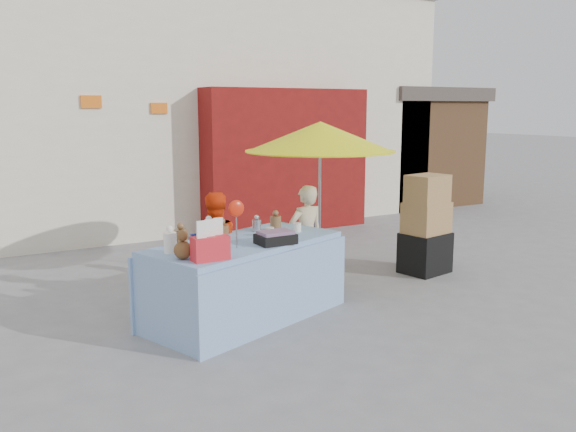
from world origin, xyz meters
TOP-DOWN VIEW (x-y plane):
  - ground at (0.00, 0.00)m, footprint 80.00×80.00m
  - backdrop at (0.52, 7.52)m, footprint 14.00×8.00m
  - market_table at (-0.66, 0.21)m, footprint 2.45×1.71m
  - chair_left at (-0.75, 0.67)m, footprint 0.49×0.48m
  - chair_right at (0.50, 0.67)m, footprint 0.49×0.48m
  - vendor_orange at (-0.75, 0.80)m, footprint 0.65×0.51m
  - vendor_beige at (0.50, 0.80)m, footprint 0.49×0.33m
  - umbrella at (0.80, 0.95)m, footprint 1.90×1.90m
  - box_stack at (2.32, 0.61)m, footprint 0.70×0.61m
  - tarp_bundle at (-1.16, 0.04)m, footprint 0.74×0.67m

SIDE VIEW (x-z plane):
  - ground at x=0.00m, z-range 0.00..0.00m
  - tarp_bundle at x=-1.16m, z-range 0.00..0.27m
  - chair_left at x=-0.75m, z-range -0.17..0.68m
  - chair_right at x=0.50m, z-range -0.17..0.68m
  - market_table at x=-0.66m, z-range -0.23..1.12m
  - box_stack at x=2.32m, z-range -0.05..1.31m
  - vendor_beige at x=0.50m, z-range 0.00..1.32m
  - vendor_orange at x=-0.75m, z-range 0.00..1.32m
  - umbrella at x=0.80m, z-range 0.85..2.94m
  - backdrop at x=0.52m, z-range -0.80..7.00m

